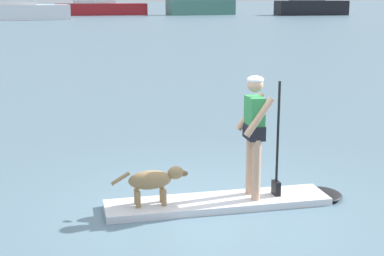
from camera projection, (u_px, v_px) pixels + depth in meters
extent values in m
plane|color=slate|center=(218.00, 206.00, 8.00)|extent=(400.00, 400.00, 0.00)
cube|color=silver|center=(218.00, 203.00, 7.99)|extent=(3.20, 1.13, 0.10)
ellipsoid|color=black|center=(322.00, 194.00, 8.32)|extent=(0.65, 0.72, 0.10)
cylinder|color=tan|center=(250.00, 165.00, 8.11)|extent=(0.12, 0.12, 0.86)
cylinder|color=tan|center=(256.00, 170.00, 7.86)|extent=(0.12, 0.12, 0.86)
cube|color=black|center=(254.00, 132.00, 7.87)|extent=(0.27, 0.39, 0.20)
cube|color=#338C4C|center=(254.00, 117.00, 7.83)|extent=(0.25, 0.37, 0.57)
sphere|color=tan|center=(255.00, 84.00, 7.72)|extent=(0.22, 0.22, 0.22)
ellipsoid|color=white|center=(255.00, 80.00, 7.71)|extent=(0.23, 0.23, 0.11)
cylinder|color=tan|center=(250.00, 112.00, 8.00)|extent=(0.43, 0.15, 0.54)
cylinder|color=tan|center=(259.00, 117.00, 7.64)|extent=(0.43, 0.15, 0.54)
cylinder|color=black|center=(278.00, 139.00, 7.98)|extent=(0.04, 0.04, 1.63)
cube|color=black|center=(276.00, 188.00, 8.14)|extent=(0.11, 0.19, 0.20)
ellipsoid|color=#997A51|center=(150.00, 180.00, 7.70)|extent=(0.61, 0.30, 0.26)
ellipsoid|color=#997A51|center=(176.00, 173.00, 7.75)|extent=(0.24, 0.19, 0.18)
ellipsoid|color=brown|center=(184.00, 174.00, 7.78)|extent=(0.13, 0.10, 0.08)
cylinder|color=#997A51|center=(121.00, 178.00, 7.60)|extent=(0.27, 0.09, 0.18)
cylinder|color=#997A51|center=(162.00, 194.00, 7.86)|extent=(0.07, 0.07, 0.22)
cylinder|color=#997A51|center=(164.00, 198.00, 7.72)|extent=(0.07, 0.07, 0.22)
cylinder|color=#997A51|center=(137.00, 196.00, 7.79)|extent=(0.07, 0.07, 0.22)
cylinder|color=#997A51|center=(138.00, 200.00, 7.64)|extent=(0.07, 0.07, 0.22)
cube|color=white|center=(22.00, 12.00, 64.52)|extent=(10.42, 3.63, 1.68)
cube|color=maroon|center=(101.00, 9.00, 79.14)|extent=(12.61, 4.51, 1.59)
cube|color=#3F7266|center=(201.00, 7.00, 80.16)|extent=(9.47, 2.89, 2.07)
cube|color=black|center=(311.00, 8.00, 79.34)|extent=(10.20, 5.12, 1.97)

